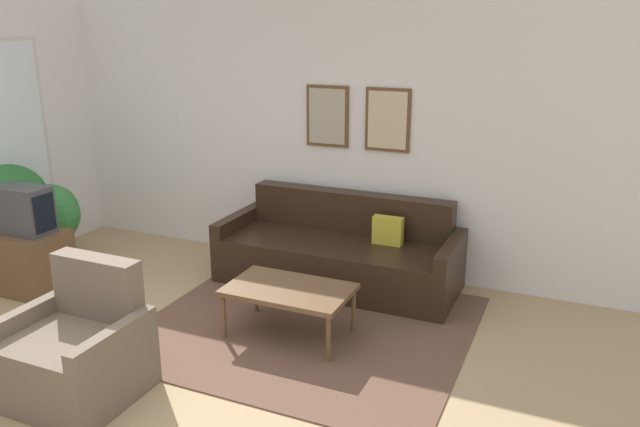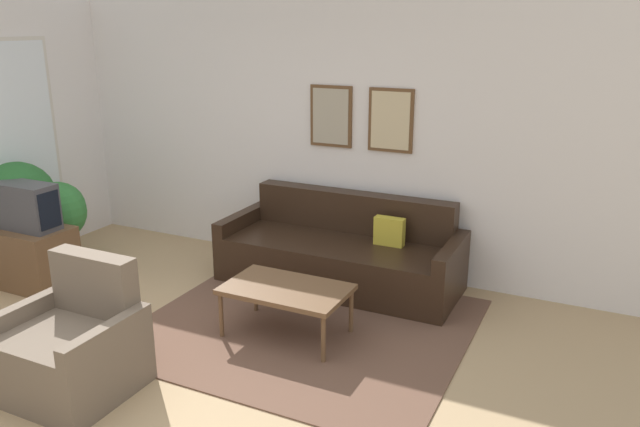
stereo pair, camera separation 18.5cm
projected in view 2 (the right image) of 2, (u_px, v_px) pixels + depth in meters
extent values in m
plane|color=tan|center=(107.00, 392.00, 4.28)|extent=(16.00, 16.00, 0.00)
cube|color=brown|center=(305.00, 326.00, 5.20)|extent=(2.61, 2.34, 0.01)
cube|color=silver|center=(300.00, 133.00, 6.38)|extent=(8.00, 0.06, 2.70)
cube|color=brown|center=(331.00, 116.00, 6.13)|extent=(0.44, 0.03, 0.60)
cube|color=#A89E89|center=(330.00, 116.00, 6.11)|extent=(0.38, 0.01, 0.54)
cube|color=brown|center=(391.00, 120.00, 5.87)|extent=(0.44, 0.03, 0.60)
cube|color=#CCB78E|center=(390.00, 121.00, 5.85)|extent=(0.38, 0.01, 0.54)
cube|color=beige|center=(2.00, 123.00, 6.27)|extent=(0.02, 1.30, 1.67)
cube|color=white|center=(2.00, 123.00, 6.27)|extent=(0.02, 1.22, 1.59)
cube|color=black|center=(339.00, 263.00, 5.98)|extent=(2.05, 0.90, 0.45)
cube|color=black|center=(354.00, 212.00, 6.16)|extent=(2.05, 0.20, 0.40)
cube|color=black|center=(243.00, 240.00, 6.41)|extent=(0.12, 0.90, 0.59)
cube|color=black|center=(451.00, 275.00, 5.51)|extent=(0.12, 0.90, 0.59)
cube|color=gold|center=(389.00, 232.00, 5.78)|extent=(0.28, 0.10, 0.28)
cube|color=brown|center=(286.00, 289.00, 4.95)|extent=(0.98, 0.60, 0.04)
cylinder|color=brown|center=(221.00, 316.00, 4.97)|extent=(0.04, 0.04, 0.38)
cylinder|color=brown|center=(323.00, 340.00, 4.60)|extent=(0.04, 0.04, 0.38)
cylinder|color=brown|center=(256.00, 291.00, 5.42)|extent=(0.04, 0.04, 0.38)
cylinder|color=brown|center=(351.00, 311.00, 5.05)|extent=(0.04, 0.04, 0.38)
cube|color=brown|center=(33.00, 257.00, 5.95)|extent=(0.73, 0.51, 0.58)
cube|color=#424247|center=(26.00, 206.00, 5.80)|extent=(0.60, 0.28, 0.44)
cube|color=black|center=(50.00, 210.00, 5.67)|extent=(0.01, 0.23, 0.34)
cube|color=#6B5B4C|center=(69.00, 360.00, 4.24)|extent=(0.67, 0.76, 0.46)
cube|color=#6B5B4C|center=(95.00, 284.00, 4.37)|extent=(0.67, 0.16, 0.44)
cube|color=#6B5B4C|center=(28.00, 341.00, 4.38)|extent=(0.09, 0.76, 0.58)
cube|color=#6B5B4C|center=(110.00, 365.00, 4.07)|extent=(0.09, 0.76, 0.58)
cylinder|color=beige|center=(27.00, 259.00, 6.39)|extent=(0.20, 0.20, 0.22)
cylinder|color=#51381E|center=(24.00, 239.00, 6.32)|extent=(0.04, 0.04, 0.22)
sphere|color=#28662D|center=(18.00, 199.00, 6.20)|extent=(0.74, 0.74, 0.74)
cylinder|color=beige|center=(64.00, 253.00, 6.60)|extent=(0.25, 0.25, 0.19)
cylinder|color=#51381E|center=(62.00, 237.00, 6.55)|extent=(0.04, 0.04, 0.16)
sphere|color=#337A38|center=(58.00, 208.00, 6.46)|extent=(0.55, 0.55, 0.55)
cylinder|color=#935638|center=(64.00, 258.00, 6.46)|extent=(0.26, 0.26, 0.18)
cylinder|color=#51381E|center=(62.00, 243.00, 6.41)|extent=(0.04, 0.04, 0.17)
sphere|color=#337A38|center=(58.00, 213.00, 6.32)|extent=(0.56, 0.56, 0.56)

